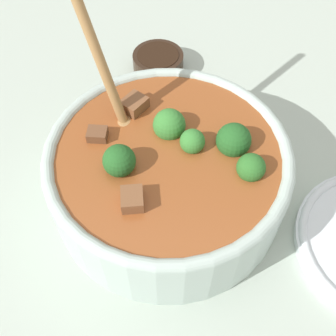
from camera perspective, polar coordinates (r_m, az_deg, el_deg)
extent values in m
plane|color=#ADBCAD|center=(0.57, 0.00, -3.83)|extent=(4.00, 4.00, 0.00)
cylinder|color=#B2C6BC|center=(0.53, 0.00, -1.17)|extent=(0.30, 0.30, 0.09)
torus|color=#B2C6BC|center=(0.50, 0.00, 1.89)|extent=(0.30, 0.30, 0.02)
cylinder|color=brown|center=(0.52, 0.00, -0.11)|extent=(0.27, 0.27, 0.06)
sphere|color=#387F33|center=(0.49, 3.32, 3.63)|extent=(0.03, 0.03, 0.03)
cylinder|color=#6B9956|center=(0.51, 3.20, 2.06)|extent=(0.01, 0.01, 0.01)
sphere|color=#235B23|center=(0.47, -6.63, 0.99)|extent=(0.04, 0.04, 0.04)
cylinder|color=#6B9956|center=(0.50, -6.33, -0.93)|extent=(0.01, 0.01, 0.02)
sphere|color=#235B23|center=(0.50, 8.88, 3.73)|extent=(0.04, 0.04, 0.04)
cylinder|color=#6B9956|center=(0.53, 8.46, 1.60)|extent=(0.01, 0.01, 0.02)
sphere|color=#2D6B28|center=(0.48, 11.10, -0.33)|extent=(0.03, 0.03, 0.03)
cylinder|color=#6B9956|center=(0.50, 10.67, -1.95)|extent=(0.01, 0.01, 0.01)
sphere|color=#387F33|center=(0.51, 0.17, 5.87)|extent=(0.04, 0.04, 0.04)
cylinder|color=#6B9956|center=(0.54, 0.16, 3.78)|extent=(0.01, 0.01, 0.02)
cube|color=brown|center=(0.51, -9.62, 4.10)|extent=(0.02, 0.03, 0.02)
cube|color=brown|center=(0.45, -4.85, -4.40)|extent=(0.03, 0.03, 0.02)
cube|color=brown|center=(0.54, -4.56, 8.35)|extent=(0.04, 0.04, 0.02)
ellipsoid|color=#A87A47|center=(0.53, -5.93, 6.02)|extent=(0.04, 0.03, 0.01)
cylinder|color=#A87A47|center=(0.49, -10.29, 16.83)|extent=(0.05, 0.08, 0.22)
cylinder|color=black|center=(0.73, -1.34, 14.06)|extent=(0.08, 0.08, 0.03)
cylinder|color=black|center=(0.72, -1.36, 14.77)|extent=(0.07, 0.07, 0.01)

